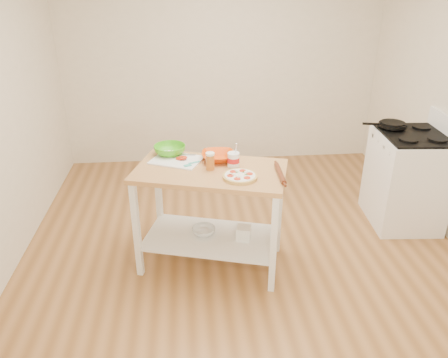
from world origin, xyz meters
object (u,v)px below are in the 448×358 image
Objects in this scene: orange_bowl at (218,156)px; green_bowl at (170,150)px; gas_stove at (406,179)px; cutting_board at (177,160)px; yogurt_tub at (233,160)px; beer_pint at (210,161)px; prep_island at (211,197)px; shelf_bin at (244,233)px; spatula at (191,164)px; pizza at (240,176)px; skillet at (392,125)px; rolling_pin at (280,174)px; knife at (175,154)px; shelf_glass_bowl at (204,231)px.

green_bowl reaches higher than orange_bowl.
orange_bowl is at bearing -164.92° from gas_stove.
yogurt_tub is (0.46, -0.17, 0.05)m from cutting_board.
gas_stove reaches higher than beer_pint.
shelf_bin is at bearing -11.36° from prep_island.
spatula reaches higher than prep_island.
yogurt_tub reaches higher than beer_pint.
gas_stove is at bearing 15.83° from yogurt_tub.
green_bowl is at bearing 100.83° from spatula.
gas_stove is 1.96m from pizza.
prep_island is 3.22× the size of skillet.
pizza is 0.29m from beer_pint.
pizza is 0.46m from spatula.
green_bowl is 0.79× the size of rolling_pin.
spatula is 0.25m from knife.
yogurt_tub is at bearing 148.02° from rolling_pin.
knife is (-2.11, -0.44, -0.06)m from skillet.
prep_island is 2.06m from gas_stove.
skillet is 1.97× the size of yogurt_tub.
beer_pint is at bearing -145.64° from skillet.
orange_bowl is at bearing 130.21° from shelf_bin.
gas_stove reaches higher than skillet.
orange_bowl is at bearing 42.55° from shelf_glass_bowl.
shelf_glass_bowl is at bearing -137.45° from orange_bowl.
cutting_board reaches higher than prep_island.
gas_stove is 2.22m from spatula.
cutting_board is 2.33× the size of yogurt_tub.
gas_stove is 8.14× the size of spatula.
rolling_pin is at bearing -18.33° from prep_island.
gas_stove reaches higher than knife.
yogurt_tub is at bearing -30.10° from green_bowl.
pizza reaches higher than cutting_board.
knife is (-0.13, 0.21, 0.00)m from spatula.
pizza is 0.75m from green_bowl.
orange_bowl is (0.23, 0.09, 0.02)m from spatula.
beer_pint is 0.71m from shelf_bin.
green_bowl is at bearing -157.19° from skillet.
orange_bowl is (0.35, -0.03, 0.03)m from cutting_board.
green_bowl is at bearing 149.90° from yogurt_tub.
gas_stove is 2.11m from beer_pint.
prep_island is 9.79× the size of spatula.
cutting_board is 0.10m from knife.
beer_pint is (-0.08, -0.18, 0.04)m from orange_bowl.
beer_pint is at bearing -167.76° from yogurt_tub.
cutting_board is (-2.25, -0.34, 0.43)m from gas_stove.
knife is at bearing -39.44° from green_bowl.
gas_stove is 2.27× the size of cutting_board.
prep_island is at bearing -113.82° from orange_bowl.
skillet is (-0.15, 0.19, 0.50)m from gas_stove.
green_bowl is 1.29× the size of yogurt_tub.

